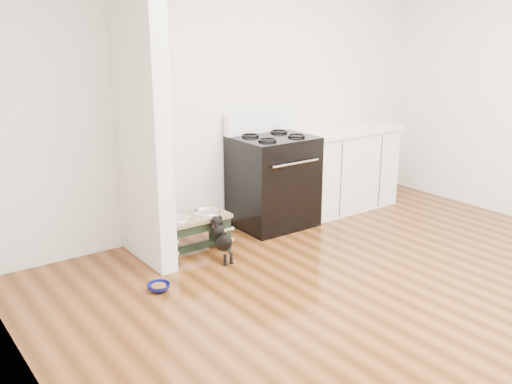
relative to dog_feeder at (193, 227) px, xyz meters
The scene contains 8 objects.
ground 2.14m from the dog_feeder, 67.98° to the right, with size 5.00×5.00×0.00m, color #43230C.
room_shell 2.53m from the dog_feeder, 67.98° to the right, with size 5.00×5.00×5.00m.
partition_wall 1.17m from the dog_feeder, 160.99° to the left, with size 0.15×0.80×2.70m, color silver.
oven_range 1.09m from the dog_feeder, 10.25° to the left, with size 0.76×0.69×1.14m.
cabinet_run 2.05m from the dog_feeder, ahead, with size 1.24×0.64×0.91m.
dog_feeder is the anchor object (origin of this frame).
puppy 0.32m from the dog_feeder, 68.85° to the right, with size 0.11×0.33×0.39m.
floor_bowl 0.81m from the dog_feeder, 140.32° to the right, with size 0.18×0.18×0.06m.
Camera 1 is at (-3.16, -2.24, 2.00)m, focal length 40.00 mm.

